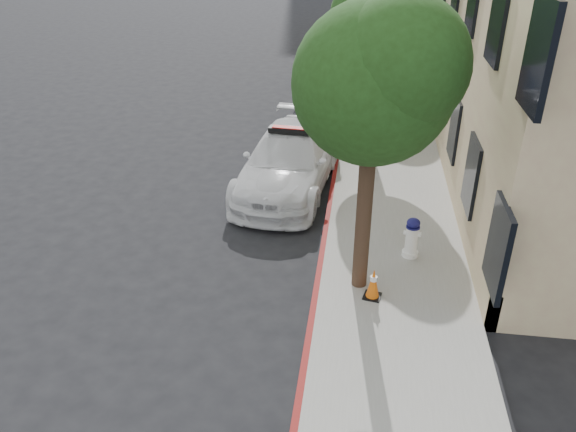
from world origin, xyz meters
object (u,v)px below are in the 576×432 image
(traffic_cone, at_px, (373,284))
(police_car, at_px, (289,160))
(parked_car_mid, at_px, (318,108))
(parked_car_far, at_px, (331,67))
(fire_hydrant, at_px, (412,238))

(traffic_cone, bearing_deg, police_car, 114.75)
(parked_car_mid, height_order, parked_car_far, parked_car_mid)
(parked_car_far, distance_m, traffic_cone, 16.59)
(police_car, height_order, fire_hydrant, police_car)
(police_car, relative_size, traffic_cone, 9.03)
(police_car, xyz_separation_m, parked_car_mid, (0.37, 4.93, -0.04))
(parked_car_far, bearing_deg, fire_hydrant, -79.52)
(police_car, xyz_separation_m, traffic_cone, (2.34, -5.07, -0.35))
(police_car, bearing_deg, parked_car_far, 93.30)
(parked_car_mid, relative_size, fire_hydrant, 4.87)
(parked_car_mid, distance_m, parked_car_far, 6.48)
(parked_car_mid, height_order, traffic_cone, parked_car_mid)
(police_car, xyz_separation_m, parked_car_far, (0.37, 11.40, -0.16))
(police_car, relative_size, parked_car_mid, 1.28)
(police_car, bearing_deg, fire_hydrant, -42.36)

